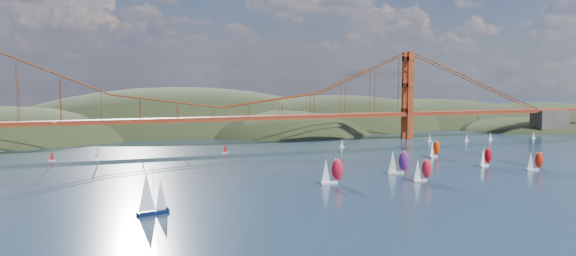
# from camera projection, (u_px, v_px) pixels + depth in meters

# --- Properties ---
(ground) EXTENTS (1200.00, 1200.00, 0.00)m
(ground) POSITION_uv_depth(u_px,v_px,m) (362.00, 227.00, 150.86)
(ground) COLOR black
(ground) RESTS_ON ground
(headlands) EXTENTS (725.00, 225.00, 96.00)m
(headlands) POSITION_uv_depth(u_px,v_px,m) (253.00, 144.00, 428.84)
(headlands) COLOR black
(headlands) RESTS_ON ground
(bridge) EXTENTS (552.00, 12.00, 55.00)m
(bridge) POSITION_uv_depth(u_px,v_px,m) (219.00, 90.00, 317.00)
(bridge) COLOR maroon
(bridge) RESTS_ON ground
(sloop_navy) EXTENTS (9.63, 6.62, 14.28)m
(sloop_navy) POSITION_uv_depth(u_px,v_px,m) (151.00, 193.00, 163.44)
(sloop_navy) COLOR black
(sloop_navy) RESTS_ON ground
(racer_0) EXTENTS (9.32, 3.92, 10.61)m
(racer_0) POSITION_uv_depth(u_px,v_px,m) (331.00, 170.00, 209.96)
(racer_0) COLOR white
(racer_0) RESTS_ON ground
(racer_1) EXTENTS (8.56, 4.06, 9.65)m
(racer_1) POSITION_uv_depth(u_px,v_px,m) (422.00, 169.00, 215.14)
(racer_1) COLOR white
(racer_1) RESTS_ON ground
(racer_2) EXTENTS (7.95, 3.33, 9.07)m
(racer_2) POSITION_uv_depth(u_px,v_px,m) (535.00, 161.00, 238.86)
(racer_2) COLOR white
(racer_2) RESTS_ON ground
(racer_3) EXTENTS (8.17, 5.87, 9.17)m
(racer_3) POSITION_uv_depth(u_px,v_px,m) (434.00, 148.00, 277.21)
(racer_3) COLOR silver
(racer_3) RESTS_ON ground
(racer_4) EXTENTS (8.30, 5.48, 9.28)m
(racer_4) POSITION_uv_depth(u_px,v_px,m) (485.00, 156.00, 250.13)
(racer_4) COLOR white
(racer_4) RESTS_ON ground
(racer_rwb) EXTENTS (9.53, 4.20, 10.81)m
(racer_rwb) POSITION_uv_depth(u_px,v_px,m) (398.00, 161.00, 231.07)
(racer_rwb) COLOR silver
(racer_rwb) RESTS_ON ground
(distant_boat_2) EXTENTS (3.00, 2.00, 4.70)m
(distant_boat_2) POSITION_uv_depth(u_px,v_px,m) (52.00, 156.00, 265.14)
(distant_boat_2) COLOR silver
(distant_boat_2) RESTS_ON ground
(distant_boat_3) EXTENTS (3.00, 2.00, 4.70)m
(distant_boat_3) POSITION_uv_depth(u_px,v_px,m) (97.00, 150.00, 285.32)
(distant_boat_3) COLOR silver
(distant_boat_3) RESTS_ON ground
(distant_boat_4) EXTENTS (3.00, 2.00, 4.70)m
(distant_boat_4) POSITION_uv_depth(u_px,v_px,m) (430.00, 138.00, 340.92)
(distant_boat_4) COLOR silver
(distant_boat_4) RESTS_ON ground
(distant_boat_5) EXTENTS (3.00, 2.00, 4.70)m
(distant_boat_5) POSITION_uv_depth(u_px,v_px,m) (467.00, 137.00, 342.49)
(distant_boat_5) COLOR silver
(distant_boat_5) RESTS_ON ground
(distant_boat_6) EXTENTS (3.00, 2.00, 4.70)m
(distant_boat_6) POSITION_uv_depth(u_px,v_px,m) (491.00, 136.00, 350.19)
(distant_boat_6) COLOR silver
(distant_boat_6) RESTS_ON ground
(distant_boat_7) EXTENTS (3.00, 2.00, 4.70)m
(distant_boat_7) POSITION_uv_depth(u_px,v_px,m) (534.00, 135.00, 356.64)
(distant_boat_7) COLOR silver
(distant_boat_7) RESTS_ON ground
(distant_boat_8) EXTENTS (3.00, 2.00, 4.70)m
(distant_boat_8) POSITION_uv_depth(u_px,v_px,m) (342.00, 143.00, 313.80)
(distant_boat_8) COLOR silver
(distant_boat_8) RESTS_ON ground
(distant_boat_9) EXTENTS (3.00, 2.00, 4.70)m
(distant_boat_9) POSITION_uv_depth(u_px,v_px,m) (225.00, 148.00, 292.00)
(distant_boat_9) COLOR silver
(distant_boat_9) RESTS_ON ground
(gull) EXTENTS (0.90, 0.25, 0.17)m
(gull) POSITION_uv_depth(u_px,v_px,m) (54.00, 123.00, 146.34)
(gull) COLOR white
(gull) RESTS_ON ground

